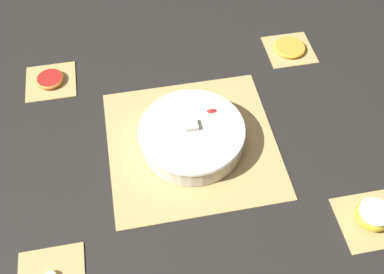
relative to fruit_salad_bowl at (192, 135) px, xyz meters
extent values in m
plane|color=black|center=(0.00, 0.00, -0.04)|extent=(6.00, 6.00, 0.00)
cube|color=tan|center=(0.00, 0.00, -0.04)|extent=(0.42, 0.41, 0.01)
cube|color=#4C381E|center=(-0.16, 0.00, -0.03)|extent=(0.01, 0.40, 0.00)
cube|color=#4C381E|center=(-0.10, 0.00, -0.03)|extent=(0.01, 0.40, 0.00)
cube|color=#4C381E|center=(-0.05, 0.00, -0.03)|extent=(0.01, 0.40, 0.00)
cube|color=#4C381E|center=(0.00, 0.00, -0.03)|extent=(0.01, 0.40, 0.00)
cube|color=#4C381E|center=(0.05, 0.00, -0.03)|extent=(0.01, 0.40, 0.00)
cube|color=#4C381E|center=(0.11, 0.00, -0.03)|extent=(0.01, 0.40, 0.00)
cube|color=#4C381E|center=(0.16, 0.00, -0.03)|extent=(0.01, 0.40, 0.00)
cube|color=tan|center=(0.35, -0.28, -0.04)|extent=(0.14, 0.14, 0.01)
cube|color=#4C381E|center=(0.31, -0.28, -0.03)|extent=(0.00, 0.13, 0.00)
cube|color=#4C381E|center=(0.34, -0.28, -0.03)|extent=(0.00, 0.13, 0.00)
cube|color=#4C381E|center=(0.36, -0.28, -0.03)|extent=(0.00, 0.13, 0.00)
cube|color=tan|center=(-0.35, 0.28, -0.04)|extent=(0.14, 0.14, 0.01)
cube|color=#4C381E|center=(-0.38, 0.28, -0.03)|extent=(0.00, 0.13, 0.00)
cube|color=#4C381E|center=(-0.35, 0.28, -0.03)|extent=(0.00, 0.13, 0.00)
cube|color=#4C381E|center=(-0.31, 0.28, -0.03)|extent=(0.00, 0.13, 0.00)
cube|color=tan|center=(0.35, 0.28, -0.04)|extent=(0.14, 0.14, 0.01)
cube|color=#4C381E|center=(0.32, 0.28, -0.03)|extent=(0.00, 0.13, 0.00)
cube|color=#4C381E|center=(0.35, 0.28, -0.03)|extent=(0.00, 0.13, 0.00)
cube|color=#4C381E|center=(0.38, 0.28, -0.03)|extent=(0.00, 0.13, 0.00)
cylinder|color=silver|center=(0.00, 0.00, 0.00)|extent=(0.26, 0.26, 0.06)
torus|color=silver|center=(0.00, 0.00, 0.02)|extent=(0.26, 0.26, 0.01)
cylinder|color=#F7EFC6|center=(0.07, 0.00, 0.00)|extent=(0.03, 0.03, 0.01)
cylinder|color=#F7EFC6|center=(-0.03, 0.00, -0.02)|extent=(0.03, 0.03, 0.01)
cylinder|color=#F7EFC6|center=(0.07, -0.07, -0.01)|extent=(0.03, 0.03, 0.01)
cylinder|color=#F7EFC6|center=(0.09, 0.02, -0.02)|extent=(0.03, 0.03, 0.01)
cylinder|color=#F7EFC6|center=(0.05, 0.06, 0.00)|extent=(0.03, 0.03, 0.01)
cylinder|color=#F7EFC6|center=(-0.08, 0.06, -0.02)|extent=(0.03, 0.03, 0.01)
cylinder|color=#F7EFC6|center=(0.04, -0.10, -0.02)|extent=(0.03, 0.03, 0.01)
cylinder|color=#F7EFC6|center=(-0.06, -0.03, 0.01)|extent=(0.03, 0.03, 0.01)
cylinder|color=#F7EFC6|center=(-0.02, -0.09, 0.02)|extent=(0.03, 0.03, 0.01)
cylinder|color=#F7EFC6|center=(-0.09, 0.03, -0.01)|extent=(0.03, 0.03, 0.01)
cube|color=white|center=(-0.06, 0.03, 0.01)|extent=(0.02, 0.02, 0.02)
cube|color=white|center=(0.04, 0.02, -0.01)|extent=(0.03, 0.03, 0.03)
cube|color=white|center=(-0.05, 0.07, 0.00)|extent=(0.03, 0.03, 0.03)
cube|color=white|center=(-0.08, -0.05, -0.02)|extent=(0.03, 0.03, 0.03)
cube|color=white|center=(0.00, 0.01, 0.02)|extent=(0.03, 0.03, 0.03)
cube|color=white|center=(-0.03, 0.00, 0.01)|extent=(0.02, 0.02, 0.02)
ellipsoid|color=#F9A338|center=(-0.02, 0.09, -0.01)|extent=(0.03, 0.02, 0.01)
ellipsoid|color=#F9A338|center=(0.02, -0.04, -0.01)|extent=(0.04, 0.02, 0.02)
ellipsoid|color=#B2231E|center=(0.06, 0.04, 0.02)|extent=(0.03, 0.02, 0.01)
ellipsoid|color=#F9A338|center=(-0.01, 0.04, 0.01)|extent=(0.03, 0.01, 0.01)
ellipsoid|color=#B2231E|center=(0.10, -0.04, -0.02)|extent=(0.03, 0.02, 0.01)
ellipsoid|color=#F9A338|center=(0.01, -0.06, 0.02)|extent=(0.03, 0.02, 0.01)
ellipsoid|color=gold|center=(0.35, -0.28, -0.01)|extent=(0.08, 0.08, 0.04)
cylinder|color=white|center=(0.35, -0.28, 0.01)|extent=(0.07, 0.07, 0.00)
cylinder|color=#F9A338|center=(0.35, 0.28, -0.03)|extent=(0.08, 0.08, 0.01)
torus|color=#F4A82D|center=(0.35, 0.28, -0.03)|extent=(0.09, 0.09, 0.01)
cylinder|color=#B2231E|center=(-0.35, 0.28, -0.03)|extent=(0.07, 0.07, 0.01)
torus|color=orange|center=(-0.35, 0.28, -0.03)|extent=(0.08, 0.08, 0.01)
camera|label=1|loc=(-0.12, -0.65, 0.88)|focal=42.00mm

